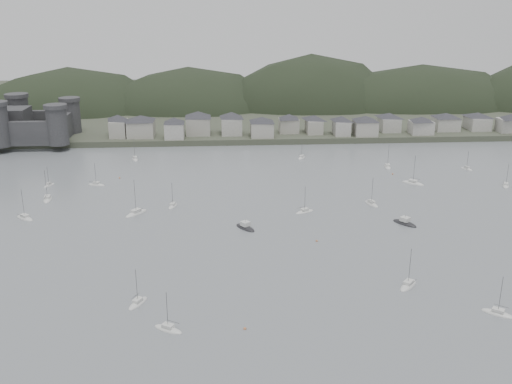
{
  "coord_description": "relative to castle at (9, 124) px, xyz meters",
  "views": [
    {
      "loc": [
        -13.01,
        -119.21,
        70.14
      ],
      "look_at": [
        0.0,
        75.0,
        6.0
      ],
      "focal_mm": 40.44,
      "sensor_mm": 36.0,
      "label": 1
    }
  ],
  "objects": [
    {
      "name": "motor_launch_far",
      "position": [
        115.21,
        -124.26,
        -10.68
      ],
      "size": [
        7.65,
        9.01,
        4.08
      ],
      "rotation": [
        0.0,
        0.0,
        3.76
      ],
      "color": "black",
      "rests_on": "ground"
    },
    {
      "name": "sailboat_lead",
      "position": [
        42.78,
        -90.57,
        -10.79
      ],
      "size": [
        4.08,
        9.35,
        12.36
      ],
      "rotation": [
        0.0,
        0.0,
        0.13
      ],
      "color": "silver",
      "rests_on": "ground"
    },
    {
      "name": "waterfront_town",
      "position": [
        170.59,
        3.54,
        -2.3
      ],
      "size": [
        451.48,
        28.46,
        12.92
      ],
      "color": "#A39F95",
      "rests_on": "far_shore_land"
    },
    {
      "name": "far_shore_land",
      "position": [
        120.0,
        115.2,
        -9.46
      ],
      "size": [
        900.0,
        250.0,
        3.0
      ],
      "primitive_type": "cube",
      "color": "#383D2D",
      "rests_on": "ground"
    },
    {
      "name": "forested_ridge",
      "position": [
        124.83,
        89.6,
        -22.25
      ],
      "size": [
        851.55,
        103.94,
        102.57
      ],
      "color": "black",
      "rests_on": "ground"
    },
    {
      "name": "motor_launch_near",
      "position": [
        168.43,
        -123.86,
        -10.68
      ],
      "size": [
        8.08,
        9.28,
        4.16
      ],
      "rotation": [
        0.0,
        0.0,
        0.64
      ],
      "color": "black",
      "rests_on": "ground"
    },
    {
      "name": "moored_fleet",
      "position": [
        115.04,
        -120.51,
        -10.79
      ],
      "size": [
        249.82,
        174.22,
        13.35
      ],
      "color": "silver",
      "rests_on": "ground"
    },
    {
      "name": "castle",
      "position": [
        0.0,
        0.0,
        0.0
      ],
      "size": [
        66.0,
        43.0,
        20.0
      ],
      "color": "#313133",
      "rests_on": "far_shore_land"
    },
    {
      "name": "mooring_buoys",
      "position": [
        127.06,
        -126.15,
        -10.81
      ],
      "size": [
        179.92,
        121.64,
        0.7
      ],
      "color": "#C67242",
      "rests_on": "ground"
    },
    {
      "name": "ground",
      "position": [
        120.0,
        -179.8,
        -10.96
      ],
      "size": [
        900.0,
        900.0,
        0.0
      ],
      "primitive_type": "plane",
      "color": "slate",
      "rests_on": "ground"
    }
  ]
}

